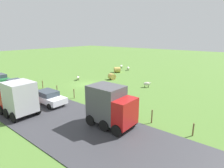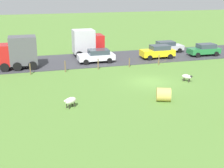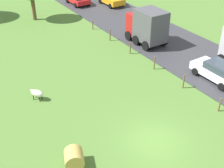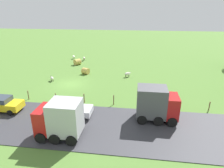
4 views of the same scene
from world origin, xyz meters
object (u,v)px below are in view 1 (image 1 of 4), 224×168
(hay_bale_1, at_px, (112,77))
(car_0, at_px, (17,85))
(sheep_0, at_px, (121,66))
(hay_bale_0, at_px, (117,70))
(truck_0, at_px, (18,98))
(car_6, at_px, (0,79))
(car_4, at_px, (49,97))
(sheep_2, at_px, (128,68))
(truck_1, at_px, (111,106))
(sheep_3, at_px, (147,84))
(sheep_1, at_px, (78,77))

(hay_bale_1, distance_m, car_0, 15.54)
(sheep_0, height_order, hay_bale_0, hay_bale_0)
(truck_0, relative_size, car_6, 0.93)
(hay_bale_0, bearing_deg, hay_bale_1, 29.51)
(car_4, bearing_deg, sheep_2, -168.12)
(car_4, bearing_deg, truck_1, 92.63)
(truck_0, relative_size, truck_1, 0.94)
(truck_0, bearing_deg, hay_bale_0, -166.27)
(hay_bale_1, relative_size, car_0, 0.27)
(sheep_3, distance_m, car_6, 24.09)
(sheep_0, xyz_separation_m, sheep_2, (1.21, 2.82, 0.00))
(sheep_1, bearing_deg, sheep_2, 173.13)
(sheep_0, distance_m, hay_bale_1, 11.98)
(truck_1, xyz_separation_m, car_6, (0.09, -23.70, -1.04))
(sheep_3, bearing_deg, truck_1, 15.48)
(sheep_1, bearing_deg, car_0, -8.07)
(car_6, bearing_deg, hay_bale_1, 138.39)
(car_6, bearing_deg, truck_1, 90.21)
(hay_bale_1, relative_size, truck_0, 0.29)
(sheep_0, bearing_deg, car_6, -15.52)
(sheep_0, relative_size, sheep_2, 1.09)
(sheep_0, xyz_separation_m, car_6, (24.63, -6.84, 0.33))
(sheep_1, distance_m, car_0, 10.24)
(sheep_3, bearing_deg, car_6, -56.15)
(sheep_0, height_order, sheep_1, sheep_0)
(sheep_3, bearing_deg, car_4, -21.27)
(hay_bale_1, bearing_deg, truck_0, 8.01)
(sheep_1, relative_size, car_0, 0.25)
(sheep_1, distance_m, sheep_3, 12.51)
(sheep_1, height_order, hay_bale_0, hay_bale_0)
(truck_0, distance_m, truck_1, 9.57)
(sheep_1, distance_m, hay_bale_0, 10.13)
(car_6, bearing_deg, sheep_1, 140.76)
(truck_0, distance_m, car_0, 9.26)
(sheep_1, distance_m, truck_0, 15.54)
(car_4, bearing_deg, sheep_1, -146.85)
(hay_bale_1, distance_m, car_4, 14.56)
(car_4, relative_size, car_6, 1.05)
(sheep_1, relative_size, hay_bale_0, 0.84)
(sheep_1, distance_m, sheep_2, 13.70)
(sheep_1, distance_m, car_4, 12.13)
(sheep_0, bearing_deg, hay_bale_0, 26.44)
(sheep_2, relative_size, truck_1, 0.27)
(hay_bale_1, height_order, car_0, car_0)
(car_0, bearing_deg, sheep_0, 179.42)
(car_4, bearing_deg, truck_0, 5.87)
(sheep_0, relative_size, sheep_3, 1.03)
(sheep_1, relative_size, truck_1, 0.25)
(truck_0, relative_size, car_4, 0.89)
(sheep_0, bearing_deg, sheep_1, 4.57)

